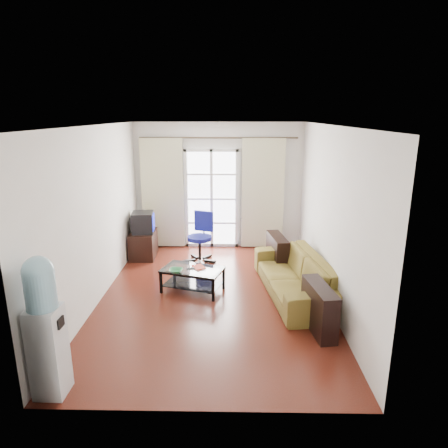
# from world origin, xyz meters

# --- Properties ---
(floor) EXTENTS (5.20, 5.20, 0.00)m
(floor) POSITION_xyz_m (0.00, 0.00, 0.00)
(floor) COLOR #5B2215
(floor) RESTS_ON ground
(ceiling) EXTENTS (5.20, 5.20, 0.00)m
(ceiling) POSITION_xyz_m (0.00, 0.00, 2.70)
(ceiling) COLOR white
(ceiling) RESTS_ON wall_back
(wall_back) EXTENTS (3.60, 0.02, 2.70)m
(wall_back) POSITION_xyz_m (0.00, 2.60, 1.35)
(wall_back) COLOR white
(wall_back) RESTS_ON floor
(wall_front) EXTENTS (3.60, 0.02, 2.70)m
(wall_front) POSITION_xyz_m (0.00, -2.60, 1.35)
(wall_front) COLOR white
(wall_front) RESTS_ON floor
(wall_left) EXTENTS (0.02, 5.20, 2.70)m
(wall_left) POSITION_xyz_m (-1.80, 0.00, 1.35)
(wall_left) COLOR white
(wall_left) RESTS_ON floor
(wall_right) EXTENTS (0.02, 5.20, 2.70)m
(wall_right) POSITION_xyz_m (1.80, 0.00, 1.35)
(wall_right) COLOR white
(wall_right) RESTS_ON floor
(french_door) EXTENTS (1.16, 0.06, 2.15)m
(french_door) POSITION_xyz_m (-0.15, 2.54, 1.07)
(french_door) COLOR white
(french_door) RESTS_ON wall_back
(curtain_rod) EXTENTS (3.30, 0.04, 0.04)m
(curtain_rod) POSITION_xyz_m (0.00, 2.50, 2.38)
(curtain_rod) COLOR #4C3F2D
(curtain_rod) RESTS_ON wall_back
(curtain_left) EXTENTS (0.90, 0.07, 2.35)m
(curtain_left) POSITION_xyz_m (-1.20, 2.48, 1.20)
(curtain_left) COLOR beige
(curtain_left) RESTS_ON curtain_rod
(curtain_right) EXTENTS (0.90, 0.07, 2.35)m
(curtain_right) POSITION_xyz_m (0.95, 2.48, 1.20)
(curtain_right) COLOR beige
(curtain_right) RESTS_ON curtain_rod
(radiator) EXTENTS (0.64, 0.12, 0.64)m
(radiator) POSITION_xyz_m (0.80, 2.50, 0.33)
(radiator) COLOR #979699
(radiator) RESTS_ON floor
(sofa) EXTENTS (2.49, 1.52, 0.65)m
(sofa) POSITION_xyz_m (1.32, 0.12, 0.33)
(sofa) COLOR brown
(sofa) RESTS_ON floor
(coffee_table) EXTENTS (1.10, 0.83, 0.40)m
(coffee_table) POSITION_xyz_m (-0.36, 0.20, 0.26)
(coffee_table) COLOR silver
(coffee_table) RESTS_ON floor
(bowl) EXTENTS (0.24, 0.24, 0.05)m
(bowl) POSITION_xyz_m (-0.61, 0.05, 0.42)
(bowl) COLOR #359248
(bowl) RESTS_ON coffee_table
(book) EXTENTS (0.37, 0.38, 0.02)m
(book) POSITION_xyz_m (-0.33, 0.20, 0.41)
(book) COLOR #B61631
(book) RESTS_ON coffee_table
(remote) EXTENTS (0.18, 0.08, 0.02)m
(remote) POSITION_xyz_m (-0.36, 0.19, 0.41)
(remote) COLOR black
(remote) RESTS_ON coffee_table
(tv_stand) EXTENTS (0.51, 0.75, 0.54)m
(tv_stand) POSITION_xyz_m (-1.53, 1.83, 0.27)
(tv_stand) COLOR black
(tv_stand) RESTS_ON floor
(crt_tv) EXTENTS (0.50, 0.49, 0.41)m
(crt_tv) POSITION_xyz_m (-1.52, 1.80, 0.74)
(crt_tv) COLOR black
(crt_tv) RESTS_ON tv_stand
(task_chair) EXTENTS (0.86, 0.86, 0.99)m
(task_chair) POSITION_xyz_m (-0.33, 1.61, 0.29)
(task_chair) COLOR black
(task_chair) RESTS_ON floor
(water_cooler) EXTENTS (0.34, 0.32, 1.54)m
(water_cooler) POSITION_xyz_m (-1.60, -2.35, 0.81)
(water_cooler) COLOR silver
(water_cooler) RESTS_ON floor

